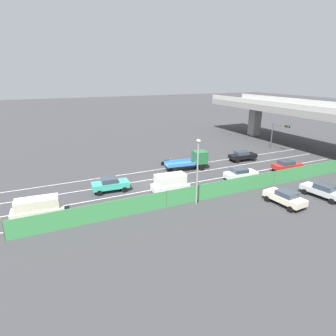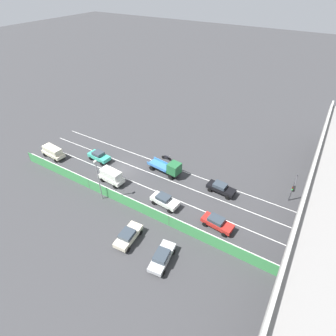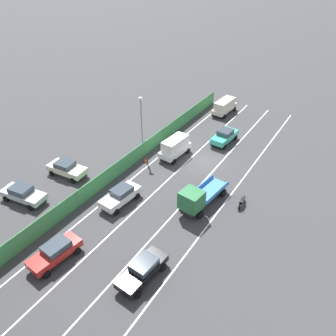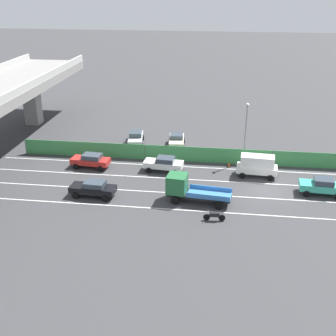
{
  "view_description": "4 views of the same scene",
  "coord_description": "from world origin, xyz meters",
  "px_view_note": "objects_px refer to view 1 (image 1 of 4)",
  "views": [
    {
      "loc": [
        31.15,
        -12.44,
        13.27
      ],
      "look_at": [
        -0.7,
        2.54,
        1.62
      ],
      "focal_mm": 30.3,
      "sensor_mm": 36.0,
      "label": 1
    },
    {
      "loc": [
        28.06,
        26.62,
        28.68
      ],
      "look_at": [
        -2.86,
        7.73,
        1.47
      ],
      "focal_mm": 28.84,
      "sensor_mm": 36.0,
      "label": 2
    },
    {
      "loc": [
        -13.83,
        29.98,
        21.46
      ],
      "look_at": [
        1.01,
        6.46,
        2.42
      ],
      "focal_mm": 35.68,
      "sensor_mm": 36.0,
      "label": 3
    },
    {
      "loc": [
        -40.39,
        4.83,
        19.64
      ],
      "look_at": [
        -0.18,
        10.09,
        2.04
      ],
      "focal_mm": 46.3,
      "sensor_mm": 36.0,
      "label": 4
    }
  ],
  "objects_px": {
    "car_hatchback_white": "(241,174)",
    "traffic_light": "(278,131)",
    "car_sedan_black": "(242,155)",
    "car_sedan_red": "(287,165)",
    "car_van_cream": "(37,207)",
    "traffic_cone": "(202,194)",
    "street_lamp": "(198,166)",
    "car_van_white": "(170,183)",
    "motorcycle": "(167,162)",
    "car_taxi_teal": "(110,184)",
    "parked_wagon_silver": "(323,190)",
    "flatbed_truck_blue": "(194,160)",
    "parked_sedan_cream": "(285,197)"
  },
  "relations": [
    {
      "from": "car_van_white",
      "to": "parked_wagon_silver",
      "type": "height_order",
      "value": "car_van_white"
    },
    {
      "from": "car_van_cream",
      "to": "traffic_light",
      "type": "bearing_deg",
      "value": 103.17
    },
    {
      "from": "flatbed_truck_blue",
      "to": "parked_sedan_cream",
      "type": "distance_m",
      "value": 14.94
    },
    {
      "from": "car_sedan_black",
      "to": "flatbed_truck_blue",
      "type": "height_order",
      "value": "flatbed_truck_blue"
    },
    {
      "from": "car_sedan_black",
      "to": "motorcycle",
      "type": "relative_size",
      "value": 2.35
    },
    {
      "from": "car_van_cream",
      "to": "traffic_cone",
      "type": "distance_m",
      "value": 17.29
    },
    {
      "from": "flatbed_truck_blue",
      "to": "traffic_cone",
      "type": "xyz_separation_m",
      "value": [
        8.95,
        -4.07,
        -1.08
      ]
    },
    {
      "from": "street_lamp",
      "to": "traffic_light",
      "type": "bearing_deg",
      "value": 118.11
    },
    {
      "from": "flatbed_truck_blue",
      "to": "parked_wagon_silver",
      "type": "bearing_deg",
      "value": 28.07
    },
    {
      "from": "car_sedan_black",
      "to": "parked_sedan_cream",
      "type": "xyz_separation_m",
      "value": [
        14.96,
        -6.57,
        0.02
      ]
    },
    {
      "from": "traffic_light",
      "to": "street_lamp",
      "type": "xyz_separation_m",
      "value": [
        13.15,
        -24.62,
        0.69
      ]
    },
    {
      "from": "car_van_cream",
      "to": "car_sedan_red",
      "type": "distance_m",
      "value": 32.73
    },
    {
      "from": "car_van_white",
      "to": "street_lamp",
      "type": "distance_m",
      "value": 5.01
    },
    {
      "from": "traffic_light",
      "to": "traffic_cone",
      "type": "bearing_deg",
      "value": -63.23
    },
    {
      "from": "car_taxi_teal",
      "to": "car_sedan_red",
      "type": "relative_size",
      "value": 0.99
    },
    {
      "from": "car_sedan_black",
      "to": "car_van_white",
      "type": "bearing_deg",
      "value": -66.72
    },
    {
      "from": "car_taxi_teal",
      "to": "parked_wagon_silver",
      "type": "relative_size",
      "value": 0.92
    },
    {
      "from": "car_sedan_black",
      "to": "parked_wagon_silver",
      "type": "distance_m",
      "value": 15.4
    },
    {
      "from": "car_taxi_teal",
      "to": "flatbed_truck_blue",
      "type": "xyz_separation_m",
      "value": [
        -3.11,
        13.21,
        0.4
      ]
    },
    {
      "from": "car_van_white",
      "to": "flatbed_truck_blue",
      "type": "height_order",
      "value": "flatbed_truck_blue"
    },
    {
      "from": "car_sedan_black",
      "to": "car_sedan_red",
      "type": "bearing_deg",
      "value": 18.61
    },
    {
      "from": "car_sedan_black",
      "to": "traffic_cone",
      "type": "bearing_deg",
      "value": -55.25
    },
    {
      "from": "car_sedan_red",
      "to": "flatbed_truck_blue",
      "type": "bearing_deg",
      "value": -120.0
    },
    {
      "from": "car_van_cream",
      "to": "traffic_cone",
      "type": "relative_size",
      "value": 8.71
    },
    {
      "from": "car_van_white",
      "to": "street_lamp",
      "type": "xyz_separation_m",
      "value": [
        3.81,
        1.28,
        3.0
      ]
    },
    {
      "from": "car_sedan_red",
      "to": "street_lamp",
      "type": "xyz_separation_m",
      "value": [
        3.87,
        -17.29,
        3.41
      ]
    },
    {
      "from": "car_van_cream",
      "to": "car_hatchback_white",
      "type": "bearing_deg",
      "value": 90.03
    },
    {
      "from": "parked_wagon_silver",
      "to": "street_lamp",
      "type": "height_order",
      "value": "street_lamp"
    },
    {
      "from": "flatbed_truck_blue",
      "to": "street_lamp",
      "type": "bearing_deg",
      "value": -28.65
    },
    {
      "from": "traffic_light",
      "to": "traffic_cone",
      "type": "relative_size",
      "value": 8.98
    },
    {
      "from": "car_van_cream",
      "to": "car_sedan_red",
      "type": "xyz_separation_m",
      "value": [
        -0.09,
        32.73,
        -0.29
      ]
    },
    {
      "from": "car_sedan_red",
      "to": "traffic_cone",
      "type": "bearing_deg",
      "value": -81.65
    },
    {
      "from": "car_van_white",
      "to": "street_lamp",
      "type": "height_order",
      "value": "street_lamp"
    },
    {
      "from": "car_hatchback_white",
      "to": "flatbed_truck_blue",
      "type": "xyz_separation_m",
      "value": [
        -6.74,
        -3.17,
        0.42
      ]
    },
    {
      "from": "motorcycle",
      "to": "traffic_cone",
      "type": "xyz_separation_m",
      "value": [
        12.42,
        -1.3,
        -0.2
      ]
    },
    {
      "from": "car_sedan_red",
      "to": "car_sedan_black",
      "type": "xyz_separation_m",
      "value": [
        -6.92,
        -2.33,
        -0.02
      ]
    },
    {
      "from": "car_van_cream",
      "to": "flatbed_truck_blue",
      "type": "distance_m",
      "value": 22.24
    },
    {
      "from": "car_taxi_teal",
      "to": "car_sedan_black",
      "type": "distance_m",
      "value": 22.67
    },
    {
      "from": "car_hatchback_white",
      "to": "street_lamp",
      "type": "xyz_separation_m",
      "value": [
        3.79,
        -8.92,
        3.4
      ]
    },
    {
      "from": "parked_wagon_silver",
      "to": "traffic_light",
      "type": "relative_size",
      "value": 0.95
    },
    {
      "from": "car_sedan_red",
      "to": "parked_wagon_silver",
      "type": "bearing_deg",
      "value": -22.48
    },
    {
      "from": "car_sedan_red",
      "to": "parked_sedan_cream",
      "type": "height_order",
      "value": "parked_sedan_cream"
    },
    {
      "from": "traffic_light",
      "to": "street_lamp",
      "type": "bearing_deg",
      "value": -61.89
    },
    {
      "from": "car_sedan_black",
      "to": "traffic_cone",
      "type": "distance_m",
      "value": 16.17
    },
    {
      "from": "car_taxi_teal",
      "to": "parked_wagon_silver",
      "type": "bearing_deg",
      "value": 60.6
    },
    {
      "from": "car_hatchback_white",
      "to": "traffic_light",
      "type": "xyz_separation_m",
      "value": [
        -9.36,
        15.69,
        2.7
      ]
    },
    {
      "from": "flatbed_truck_blue",
      "to": "parked_wagon_silver",
      "type": "relative_size",
      "value": 1.32
    },
    {
      "from": "flatbed_truck_blue",
      "to": "traffic_light",
      "type": "distance_m",
      "value": 19.18
    },
    {
      "from": "car_van_white",
      "to": "car_sedan_red",
      "type": "height_order",
      "value": "car_van_white"
    },
    {
      "from": "car_taxi_teal",
      "to": "traffic_light",
      "type": "height_order",
      "value": "traffic_light"
    }
  ]
}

